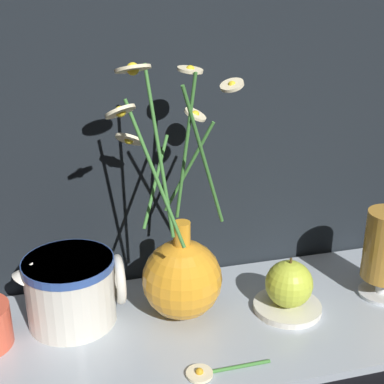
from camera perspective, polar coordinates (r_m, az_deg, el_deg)
ground_plane at (r=0.84m, az=0.20°, el=-14.61°), size 6.00×6.00×0.00m
shelf at (r=0.84m, az=0.20°, el=-14.28°), size 0.77×0.31×0.01m
vase_with_flowers at (r=0.82m, az=-1.13°, el=-8.63°), size 0.18×0.18×0.39m
ceramic_pitcher at (r=0.83m, az=-12.74°, el=-9.87°), size 0.16×0.14×0.12m
saucer_plate at (r=0.87m, az=10.25°, el=-12.12°), size 0.11×0.11×0.01m
orange_fruit at (r=0.85m, az=10.44°, el=-9.76°), size 0.07×0.07×0.08m
loose_daisy at (r=0.75m, az=1.88°, el=-18.60°), size 0.12×0.04×0.01m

